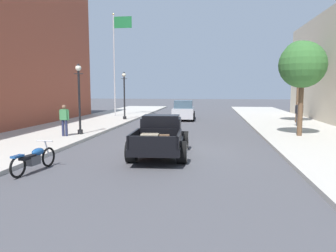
{
  "coord_description": "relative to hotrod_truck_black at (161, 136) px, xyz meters",
  "views": [
    {
      "loc": [
        1.79,
        -13.39,
        2.64
      ],
      "look_at": [
        -0.1,
        0.57,
        1.0
      ],
      "focal_mm": 34.42,
      "sensor_mm": 36.0,
      "label": 1
    }
  ],
  "objects": [
    {
      "name": "ground_plane",
      "position": [
        0.21,
        0.69,
        -0.75
      ],
      "size": [
        140.0,
        140.0,
        0.0
      ],
      "primitive_type": "plane",
      "color": "#47474C"
    },
    {
      "name": "sidewalk_left",
      "position": [
        -7.04,
        0.69,
        -0.68
      ],
      "size": [
        5.5,
        64.0,
        0.15
      ],
      "primitive_type": "cube",
      "color": "#B7B2A8",
      "rests_on": "ground"
    },
    {
      "name": "hotrod_truck_black",
      "position": [
        0.0,
        0.0,
        0.0
      ],
      "size": [
        2.35,
        5.01,
        1.58
      ],
      "color": "black",
      "rests_on": "ground"
    },
    {
      "name": "motorcycle_parked",
      "position": [
        -3.55,
        -3.36,
        -0.31
      ],
      "size": [
        0.62,
        2.11,
        0.93
      ],
      "color": "black",
      "rests_on": "ground"
    },
    {
      "name": "car_background_silver",
      "position": [
        -0.35,
        14.65,
        0.01
      ],
      "size": [
        1.98,
        4.36,
        1.65
      ],
      "color": "#B7B7BC",
      "rests_on": "ground"
    },
    {
      "name": "pedestrian_sidewalk_left",
      "position": [
        -5.64,
        3.22,
        0.33
      ],
      "size": [
        0.53,
        0.22,
        1.65
      ],
      "color": "#232847",
      "rests_on": "sidewalk_left"
    },
    {
      "name": "pedestrian_sidewalk_right",
      "position": [
        7.8,
        9.67,
        0.33
      ],
      "size": [
        0.53,
        0.22,
        1.65
      ],
      "color": "#333338",
      "rests_on": "sidewalk_right"
    },
    {
      "name": "street_lamp_near",
      "position": [
        -5.15,
        4.07,
        1.63
      ],
      "size": [
        0.5,
        0.32,
        3.85
      ],
      "color": "black",
      "rests_on": "sidewalk_left"
    },
    {
      "name": "street_lamp_far",
      "position": [
        -5.04,
        12.86,
        1.63
      ],
      "size": [
        0.5,
        0.32,
        3.85
      ],
      "color": "black",
      "rests_on": "sidewalk_left"
    },
    {
      "name": "flagpole",
      "position": [
        -6.54,
        15.91,
        5.02
      ],
      "size": [
        1.74,
        0.16,
        9.16
      ],
      "color": "#B2B2B7",
      "rests_on": "sidewalk_left"
    },
    {
      "name": "street_tree_nearest",
      "position": [
        6.66,
        5.04,
        3.1
      ],
      "size": [
        2.42,
        2.42,
        4.94
      ],
      "color": "brown",
      "rests_on": "sidewalk_right"
    },
    {
      "name": "street_tree_second",
      "position": [
        8.31,
        12.11,
        4.04
      ],
      "size": [
        2.52,
        2.52,
        5.95
      ],
      "color": "brown",
      "rests_on": "sidewalk_right"
    }
  ]
}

